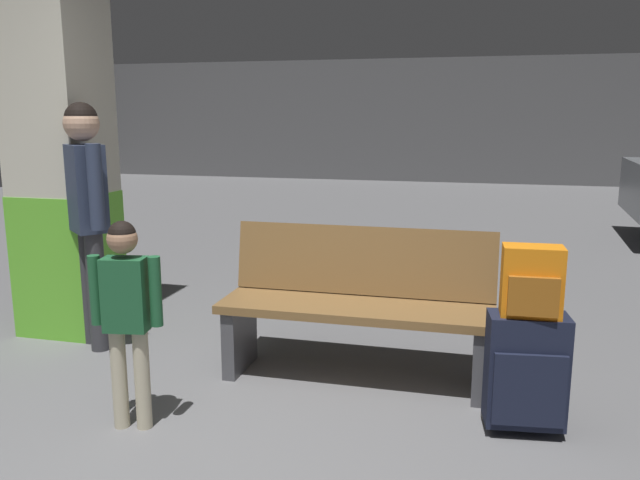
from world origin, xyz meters
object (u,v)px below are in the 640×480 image
at_px(bench, 357,305).
at_px(child, 126,303).
at_px(structural_pillar, 59,111).
at_px(suitcase, 526,371).
at_px(backpack_bright, 532,282).
at_px(adult, 87,199).

bearing_deg(bench, child, -136.51).
height_order(structural_pillar, child, structural_pillar).
xyz_separation_m(suitcase, backpack_bright, (-0.00, -0.00, 0.45)).
xyz_separation_m(structural_pillar, backpack_bright, (3.13, -0.82, -0.80)).
relative_size(structural_pillar, backpack_bright, 9.33).
bearing_deg(adult, child, -48.74).
height_order(bench, adult, adult).
relative_size(bench, suitcase, 2.65).
distance_m(structural_pillar, suitcase, 3.47).
relative_size(child, adult, 0.65).
relative_size(backpack_bright, child, 0.32).
bearing_deg(adult, structural_pillar, 142.30).
height_order(structural_pillar, backpack_bright, structural_pillar).
bearing_deg(bench, backpack_bright, -26.99).
xyz_separation_m(child, adult, (-0.85, 0.97, 0.36)).
bearing_deg(structural_pillar, backpack_bright, -14.65).
bearing_deg(suitcase, backpack_bright, -134.99).
relative_size(backpack_bright, adult, 0.21).
relative_size(structural_pillar, child, 3.00).
xyz_separation_m(structural_pillar, adult, (0.38, -0.29, -0.57)).
bearing_deg(structural_pillar, adult, -37.70).
distance_m(structural_pillar, adult, 0.74).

